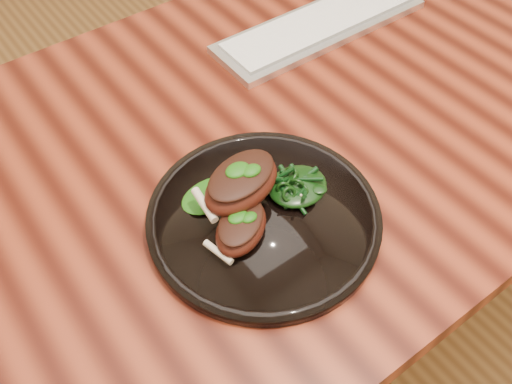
# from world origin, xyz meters

# --- Properties ---
(desk) EXTENTS (1.60, 0.80, 0.75)m
(desk) POSITION_xyz_m (0.00, 0.00, 0.67)
(desk) COLOR #340D06
(desk) RESTS_ON ground
(plate) EXTENTS (0.31, 0.31, 0.02)m
(plate) POSITION_xyz_m (-0.19, -0.15, 0.76)
(plate) COLOR black
(plate) RESTS_ON desk
(lamb_chop_front) EXTENTS (0.11, 0.10, 0.04)m
(lamb_chop_front) POSITION_xyz_m (-0.23, -0.16, 0.79)
(lamb_chop_front) COLOR #41150C
(lamb_chop_front) RESTS_ON plate
(lamb_chop_back) EXTENTS (0.13, 0.10, 0.05)m
(lamb_chop_back) POSITION_xyz_m (-0.20, -0.12, 0.81)
(lamb_chop_back) COLOR #41150C
(lamb_chop_back) RESTS_ON plate
(herb_smear) EXTENTS (0.09, 0.06, 0.01)m
(herb_smear) POSITION_xyz_m (-0.23, -0.08, 0.77)
(herb_smear) COLOR #0C3F06
(herb_smear) RESTS_ON plate
(greens_heap) EXTENTS (0.08, 0.08, 0.03)m
(greens_heap) POSITION_xyz_m (-0.13, -0.14, 0.78)
(greens_heap) COLOR black
(greens_heap) RESTS_ON plate
(keyboard) EXTENTS (0.42, 0.13, 0.02)m
(keyboard) POSITION_xyz_m (0.17, 0.15, 0.76)
(keyboard) COLOR silver
(keyboard) RESTS_ON desk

